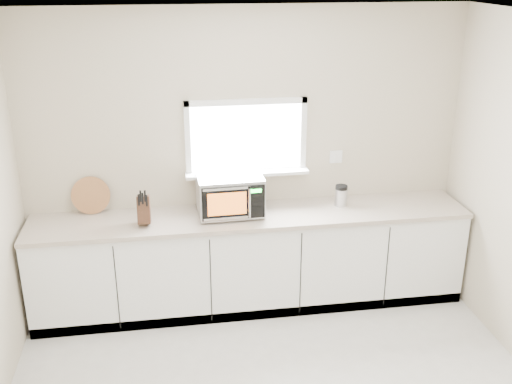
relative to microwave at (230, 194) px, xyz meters
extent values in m
cube|color=#C0B599|center=(0.18, 0.27, 0.24)|extent=(4.00, 0.02, 2.70)
cube|color=white|center=(0.18, 0.25, 0.44)|extent=(1.00, 0.02, 0.60)
cube|color=white|center=(0.18, 0.19, 0.12)|extent=(1.12, 0.16, 0.03)
cube|color=white|center=(0.18, 0.24, 0.76)|extent=(1.10, 0.04, 0.05)
cube|color=white|center=(0.18, 0.24, 0.11)|extent=(1.10, 0.04, 0.05)
cube|color=white|center=(-0.34, 0.24, 0.44)|extent=(0.05, 0.04, 0.70)
cube|color=white|center=(0.71, 0.24, 0.44)|extent=(0.05, 0.04, 0.70)
cube|color=white|center=(1.03, 0.26, 0.21)|extent=(0.12, 0.01, 0.12)
cube|color=white|center=(0.18, -0.03, -0.67)|extent=(3.92, 0.60, 0.88)
cube|color=#C0B69F|center=(0.18, -0.04, -0.21)|extent=(3.92, 0.64, 0.04)
cylinder|color=black|center=(-0.23, -0.17, -0.18)|extent=(0.03, 0.03, 0.02)
cylinder|color=black|center=(-0.24, 0.17, -0.18)|extent=(0.03, 0.03, 0.02)
cylinder|color=black|center=(0.24, -0.16, -0.18)|extent=(0.03, 0.03, 0.02)
cylinder|color=black|center=(0.23, 0.18, -0.18)|extent=(0.03, 0.03, 0.02)
cube|color=silver|center=(0.00, 0.01, 0.00)|extent=(0.58, 0.45, 0.34)
cube|color=black|center=(0.01, -0.21, 0.00)|extent=(0.54, 0.03, 0.30)
cube|color=orange|center=(-0.05, -0.22, 0.00)|extent=(0.33, 0.02, 0.20)
cylinder|color=silver|center=(0.14, -0.23, 0.00)|extent=(0.02, 0.02, 0.26)
cube|color=black|center=(0.20, -0.21, 0.00)|extent=(0.14, 0.01, 0.29)
cube|color=#19FF33|center=(0.20, -0.22, 0.10)|extent=(0.10, 0.01, 0.03)
cube|color=silver|center=(0.00, 0.01, 0.17)|extent=(0.58, 0.45, 0.01)
cube|color=#4C291B|center=(-0.75, -0.11, -0.06)|extent=(0.11, 0.23, 0.27)
cube|color=black|center=(-0.79, -0.16, 0.06)|extent=(0.02, 0.05, 0.10)
cube|color=black|center=(-0.75, -0.16, 0.07)|extent=(0.02, 0.05, 0.10)
cube|color=black|center=(-0.72, -0.16, 0.04)|extent=(0.02, 0.05, 0.10)
cube|color=black|center=(-0.77, -0.16, 0.09)|extent=(0.02, 0.05, 0.10)
cube|color=black|center=(-0.73, -0.16, 0.09)|extent=(0.02, 0.05, 0.10)
cylinder|color=#AD7543|center=(-1.22, 0.21, -0.02)|extent=(0.34, 0.08, 0.34)
cylinder|color=silver|center=(1.03, 0.03, -0.11)|extent=(0.14, 0.14, 0.16)
cylinder|color=black|center=(1.03, 0.03, -0.01)|extent=(0.14, 0.14, 0.04)
camera|label=1|loc=(-0.54, -4.90, 1.93)|focal=42.00mm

